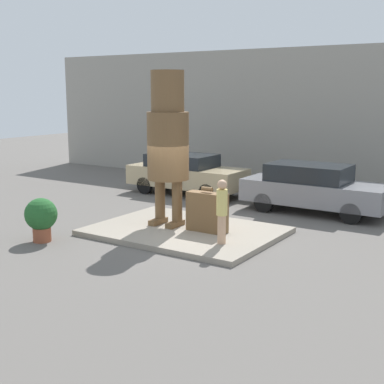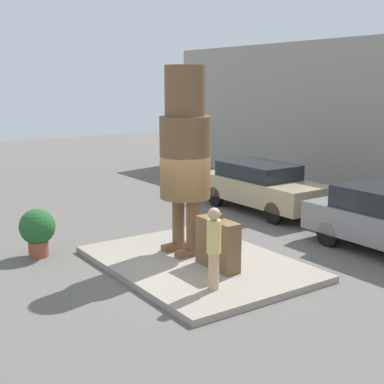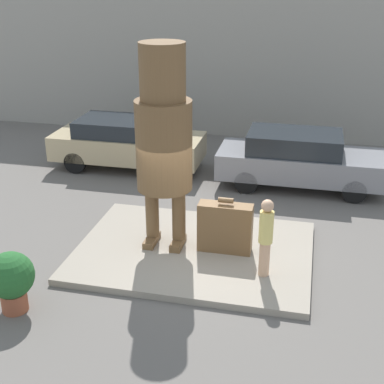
{
  "view_description": "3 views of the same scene",
  "coord_description": "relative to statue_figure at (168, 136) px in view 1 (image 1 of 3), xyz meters",
  "views": [
    {
      "loc": [
        8.27,
        -12.27,
        4.04
      ],
      "look_at": [
        0.27,
        -0.06,
        1.26
      ],
      "focal_mm": 50.0,
      "sensor_mm": 36.0,
      "label": 1
    },
    {
      "loc": [
        9.68,
        -6.83,
        4.22
      ],
      "look_at": [
        0.13,
        -0.23,
        1.82
      ],
      "focal_mm": 50.0,
      "sensor_mm": 36.0,
      "label": 2
    },
    {
      "loc": [
        2.3,
        -10.2,
        6.0
      ],
      "look_at": [
        -0.04,
        -0.01,
        1.52
      ],
      "focal_mm": 50.0,
      "sensor_mm": 36.0,
      "label": 3
    }
  ],
  "objects": [
    {
      "name": "giant_suitcase",
      "position": [
        1.36,
        -0.05,
        -2.04
      ],
      "size": [
        1.18,
        0.38,
        1.27
      ],
      "color": "brown",
      "rests_on": "pedestal"
    },
    {
      "name": "statue_figure",
      "position": [
        0.0,
        0.0,
        0.0
      ],
      "size": [
        1.2,
        1.2,
        4.45
      ],
      "color": "brown",
      "rests_on": "pedestal"
    },
    {
      "name": "parked_car_tan",
      "position": [
        -2.62,
        4.81,
        -1.9
      ],
      "size": [
        4.69,
        1.85,
        1.58
      ],
      "color": "tan",
      "rests_on": "ground_plane"
    },
    {
      "name": "ground_plane",
      "position": [
        0.68,
        -0.14,
        -2.75
      ],
      "size": [
        60.0,
        60.0,
        0.0
      ],
      "primitive_type": "plane",
      "color": "#605B56"
    },
    {
      "name": "building_backdrop",
      "position": [
        0.68,
        9.17,
        0.15
      ],
      "size": [
        28.0,
        0.6,
        5.79
      ],
      "color": "gray",
      "rests_on": "ground_plane"
    },
    {
      "name": "pedestal",
      "position": [
        0.68,
        -0.14,
        -2.68
      ],
      "size": [
        5.17,
        3.81,
        0.15
      ],
      "color": "gray",
      "rests_on": "ground_plane"
    },
    {
      "name": "tourist",
      "position": [
        2.31,
        -0.87,
        -1.69
      ],
      "size": [
        0.28,
        0.28,
        1.67
      ],
      "color": "tan",
      "rests_on": "pedestal"
    },
    {
      "name": "planter_pot",
      "position": [
        -2.13,
        -2.92,
        -2.06
      ],
      "size": [
        0.88,
        0.88,
        1.2
      ],
      "color": "brown",
      "rests_on": "ground_plane"
    },
    {
      "name": "parked_car_grey",
      "position": [
        2.76,
        4.41,
        -1.89
      ],
      "size": [
        4.75,
        1.82,
        1.63
      ],
      "color": "gray",
      "rests_on": "ground_plane"
    }
  ]
}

